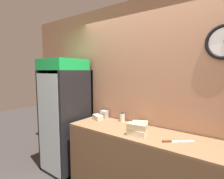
% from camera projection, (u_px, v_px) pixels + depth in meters
% --- Properties ---
extents(wall_back, '(5.20, 0.10, 2.70)m').
position_uv_depth(wall_back, '(153.00, 96.00, 2.43)').
color(wall_back, '#AD7A5B').
rests_on(wall_back, ground_plane).
extents(prep_counter, '(1.98, 0.60, 0.94)m').
position_uv_depth(prep_counter, '(139.00, 167.00, 2.25)').
color(prep_counter, brown).
rests_on(prep_counter, ground_plane).
extents(beverage_cooler, '(0.64, 0.69, 1.89)m').
position_uv_depth(beverage_cooler, '(68.00, 110.00, 3.02)').
color(beverage_cooler, black).
rests_on(beverage_cooler, ground_plane).
extents(sandwich_stack_bottom, '(0.24, 0.12, 0.07)m').
position_uv_depth(sandwich_stack_bottom, '(137.00, 133.00, 2.06)').
color(sandwich_stack_bottom, beige).
rests_on(sandwich_stack_bottom, prep_counter).
extents(sandwich_stack_middle, '(0.24, 0.14, 0.07)m').
position_uv_depth(sandwich_stack_middle, '(137.00, 127.00, 2.05)').
color(sandwich_stack_middle, tan).
rests_on(sandwich_stack_middle, sandwich_stack_bottom).
extents(sandwich_flat_left, '(0.22, 0.17, 0.07)m').
position_uv_depth(sandwich_flat_left, '(98.00, 117.00, 2.75)').
color(sandwich_flat_left, beige).
rests_on(sandwich_flat_left, prep_counter).
extents(sandwich_flat_right, '(0.23, 0.17, 0.07)m').
position_uv_depth(sandwich_flat_right, '(140.00, 124.00, 2.41)').
color(sandwich_flat_right, beige).
rests_on(sandwich_flat_right, prep_counter).
extents(chefs_knife, '(0.29, 0.26, 0.02)m').
position_uv_depth(chefs_knife, '(174.00, 141.00, 1.89)').
color(chefs_knife, silver).
rests_on(chefs_knife, prep_counter).
extents(condiment_jar, '(0.07, 0.07, 0.14)m').
position_uv_depth(condiment_jar, '(122.00, 117.00, 2.63)').
color(condiment_jar, silver).
rests_on(condiment_jar, prep_counter).
extents(napkin_dispenser, '(0.11, 0.09, 0.12)m').
position_uv_depth(napkin_dispenser, '(104.00, 114.00, 2.83)').
color(napkin_dispenser, '#B7B2AD').
rests_on(napkin_dispenser, prep_counter).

